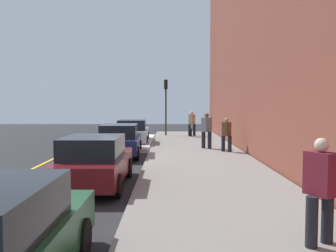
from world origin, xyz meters
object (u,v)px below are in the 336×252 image
at_px(parked_car_maroon, 94,161).
at_px(pedestrian_brown_coat, 227,134).
at_px(parked_car_silver, 133,132).
at_px(traffic_light_pole, 166,98).
at_px(rolling_suitcase, 190,132).
at_px(pedestrian_tan_coat, 192,123).
at_px(parked_car_navy, 120,140).
at_px(pedestrian_grey_coat, 207,130).
at_px(pedestrian_burgundy_coat, 320,188).

bearing_deg(parked_car_maroon, pedestrian_brown_coat, -36.20).
height_order(parked_car_silver, pedestrian_brown_coat, pedestrian_brown_coat).
height_order(traffic_light_pole, rolling_suitcase, traffic_light_pole).
bearing_deg(pedestrian_tan_coat, traffic_light_pole, 80.24).
bearing_deg(parked_car_maroon, traffic_light_pole, -7.16).
distance_m(parked_car_navy, pedestrian_tan_coat, 10.38).
bearing_deg(rolling_suitcase, pedestrian_brown_coat, -171.76).
bearing_deg(pedestrian_grey_coat, pedestrian_burgundy_coat, -177.93).
height_order(parked_car_silver, pedestrian_grey_coat, pedestrian_grey_coat).
height_order(parked_car_navy, pedestrian_burgundy_coat, pedestrian_burgundy_coat).
xyz_separation_m(parked_car_maroon, pedestrian_tan_coat, (15.84, -3.93, 0.35)).
distance_m(parked_car_maroon, parked_car_silver, 11.32).
distance_m(pedestrian_brown_coat, rolling_suitcase, 8.61).
relative_size(pedestrian_grey_coat, pedestrian_burgundy_coat, 1.05).
relative_size(pedestrian_burgundy_coat, traffic_light_pole, 0.43).
bearing_deg(pedestrian_tan_coat, parked_car_silver, 139.28).
distance_m(parked_car_maroon, pedestrian_burgundy_coat, 6.75).
relative_size(parked_car_silver, pedestrian_tan_coat, 2.51).
xyz_separation_m(pedestrian_brown_coat, pedestrian_grey_coat, (1.30, 0.83, 0.11)).
distance_m(pedestrian_brown_coat, pedestrian_burgundy_coat, 11.73).
bearing_deg(parked_car_maroon, pedestrian_tan_coat, -13.93).
bearing_deg(parked_car_navy, rolling_suitcase, -22.94).
bearing_deg(parked_car_maroon, parked_car_silver, -0.20).
relative_size(parked_car_maroon, pedestrian_tan_coat, 2.42).
bearing_deg(pedestrian_tan_coat, pedestrian_brown_coat, -173.12).
height_order(parked_car_navy, pedestrian_tan_coat, pedestrian_tan_coat).
height_order(parked_car_maroon, traffic_light_pole, traffic_light_pole).
bearing_deg(parked_car_silver, traffic_light_pole, -22.35).
xyz_separation_m(parked_car_silver, pedestrian_grey_coat, (-3.17, -4.14, 0.38)).
relative_size(pedestrian_brown_coat, traffic_light_pole, 0.40).
bearing_deg(parked_car_silver, pedestrian_tan_coat, -40.72).
xyz_separation_m(pedestrian_brown_coat, traffic_light_pole, (9.31, 2.98, 1.90)).
xyz_separation_m(pedestrian_tan_coat, traffic_light_pole, (0.33, 1.90, 1.82)).
distance_m(pedestrian_tan_coat, traffic_light_pole, 2.65).
xyz_separation_m(parked_car_navy, pedestrian_burgundy_coat, (-11.13, -4.72, 0.33)).
distance_m(parked_car_maroon, traffic_light_pole, 16.43).
distance_m(parked_car_silver, pedestrian_grey_coat, 5.23).
bearing_deg(traffic_light_pole, parked_car_silver, 157.65).
bearing_deg(parked_car_maroon, parked_car_navy, 0.61).
height_order(pedestrian_grey_coat, pedestrian_burgundy_coat, pedestrian_grey_coat).
xyz_separation_m(pedestrian_burgundy_coat, rolling_suitcase, (20.22, 0.87, -0.66)).
xyz_separation_m(pedestrian_brown_coat, pedestrian_tan_coat, (8.99, 1.08, 0.08)).
bearing_deg(pedestrian_grey_coat, pedestrian_brown_coat, -147.49).
distance_m(pedestrian_brown_coat, pedestrian_tan_coat, 9.05).
height_order(pedestrian_burgundy_coat, rolling_suitcase, pedestrian_burgundy_coat).
bearing_deg(rolling_suitcase, pedestrian_tan_coat, -16.79).
relative_size(parked_car_navy, parked_car_silver, 0.94).
bearing_deg(parked_car_navy, parked_car_maroon, -179.39).
distance_m(pedestrian_burgundy_coat, rolling_suitcase, 20.25).
height_order(parked_car_silver, traffic_light_pole, traffic_light_pole).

